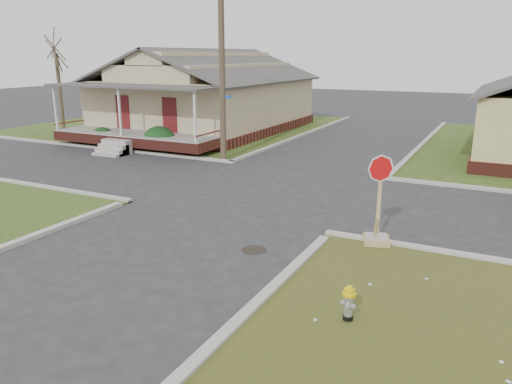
% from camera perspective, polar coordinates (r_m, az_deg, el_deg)
% --- Properties ---
extents(ground, '(120.00, 120.00, 0.00)m').
position_cam_1_polar(ground, '(14.43, -7.15, -4.45)').
color(ground, '#2A2A2C').
rests_on(ground, ground).
extents(verge_far_left, '(19.00, 19.00, 0.05)m').
position_cam_1_polar(verge_far_left, '(36.11, -8.55, 7.55)').
color(verge_far_left, '#2E491A').
rests_on(verge_far_left, ground).
extents(curbs, '(80.00, 40.00, 0.12)m').
position_cam_1_polar(curbs, '(18.58, 1.40, 0.22)').
color(curbs, '#AEA99D').
rests_on(curbs, ground).
extents(manhole, '(0.64, 0.64, 0.01)m').
position_cam_1_polar(manhole, '(12.97, -0.22, -6.62)').
color(manhole, black).
rests_on(manhole, ground).
extents(corner_house, '(10.10, 15.50, 5.30)m').
position_cam_1_polar(corner_house, '(33.12, -5.71, 10.87)').
color(corner_house, maroon).
rests_on(corner_house, ground).
extents(utility_pole, '(1.80, 0.28, 9.00)m').
position_cam_1_polar(utility_pole, '(23.35, -3.93, 14.88)').
color(utility_pole, '#3A2E21').
rests_on(utility_pole, ground).
extents(tree_far_left, '(0.22, 0.22, 4.90)m').
position_cam_1_polar(tree_far_left, '(34.68, -21.48, 10.47)').
color(tree_far_left, '#3A2E21').
rests_on(tree_far_left, verge_far_left).
extents(fire_hydrant, '(0.26, 0.26, 0.71)m').
position_cam_1_polar(fire_hydrant, '(9.68, 10.56, -12.13)').
color(fire_hydrant, black).
rests_on(fire_hydrant, ground).
extents(stop_sign, '(0.68, 0.66, 2.40)m').
position_cam_1_polar(stop_sign, '(13.51, 13.70, -3.62)').
color(stop_sign, tan).
rests_on(stop_sign, ground).
extents(hedge_left, '(1.34, 1.10, 1.02)m').
position_cam_1_polar(hedge_left, '(28.85, -17.10, 6.16)').
color(hedge_left, '#163D16').
rests_on(hedge_left, verge_far_left).
extents(hedge_right, '(1.59, 1.30, 1.21)m').
position_cam_1_polar(hedge_right, '(26.38, -10.99, 5.95)').
color(hedge_right, '#163D16').
rests_on(hedge_right, verge_far_left).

